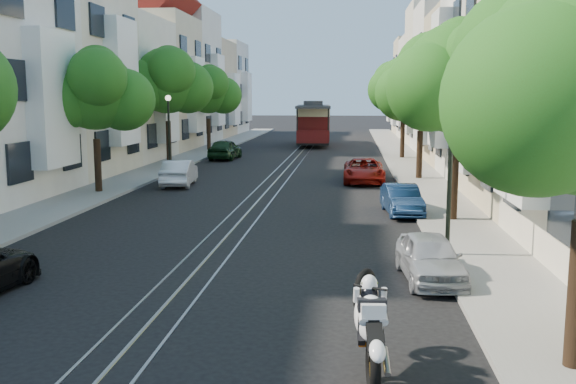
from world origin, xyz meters
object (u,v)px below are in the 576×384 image
(tree_e_c, at_px, (423,89))
(tree_w_b, at_px, (96,92))
(parked_car_w_mid, at_px, (179,173))
(tree_e_b, at_px, (460,81))
(tree_w_d, at_px, (209,91))
(tree_e_d, at_px, (405,86))
(cable_car, at_px, (313,121))
(sportbike_rider, at_px, (370,319))
(lamp_east, at_px, (451,151))
(lamp_west, at_px, (169,121))
(parked_car_e_far, at_px, (364,170))
(parked_car_w_far, at_px, (225,149))
(tree_w_c, at_px, (168,82))
(parked_car_e_near, at_px, (430,257))
(parked_car_e_mid, at_px, (402,200))

(tree_e_c, relative_size, tree_w_b, 1.04)
(parked_car_w_mid, bearing_deg, tree_e_b, 139.49)
(tree_w_d, bearing_deg, tree_e_d, -19.15)
(tree_e_b, distance_m, cable_car, 34.45)
(tree_e_b, distance_m, sportbike_rider, 13.24)
(lamp_east, relative_size, sportbike_rider, 1.98)
(tree_w_b, distance_m, lamp_west, 8.22)
(tree_w_d, relative_size, parked_car_e_far, 1.52)
(tree_e_d, height_order, parked_car_w_far, tree_e_d)
(tree_e_c, relative_size, tree_w_d, 1.00)
(tree_w_c, distance_m, lamp_east, 25.01)
(tree_w_d, bearing_deg, lamp_west, -86.56)
(tree_w_c, xyz_separation_m, parked_car_e_far, (11.54, -6.09, -4.48))
(cable_car, height_order, parked_car_e_near, cable_car)
(sportbike_rider, relative_size, parked_car_e_far, 0.49)
(parked_car_e_mid, xyz_separation_m, parked_car_e_far, (-1.20, 8.55, 0.06))
(sportbike_rider, bearing_deg, tree_w_d, 101.31)
(cable_car, relative_size, parked_car_w_far, 2.28)
(cable_car, bearing_deg, parked_car_e_far, -83.38)
(tree_e_c, bearing_deg, sportbike_rider, -97.81)
(tree_e_c, bearing_deg, tree_e_d, 90.00)
(tree_e_b, bearing_deg, lamp_west, 136.15)
(tree_w_b, height_order, parked_car_e_far, tree_w_b)
(tree_w_d, height_order, lamp_west, tree_w_d)
(tree_w_c, height_order, tree_w_d, tree_w_c)
(cable_car, bearing_deg, sportbike_rider, -88.26)
(tree_w_c, xyz_separation_m, parked_car_w_mid, (2.74, -8.02, -4.46))
(parked_car_e_far, bearing_deg, lamp_east, -82.80)
(tree_w_d, distance_m, sportbike_rider, 40.99)
(lamp_west, height_order, parked_car_w_far, lamp_west)
(tree_e_b, bearing_deg, tree_e_c, 90.00)
(tree_e_d, height_order, lamp_east, tree_e_d)
(tree_w_d, height_order, sportbike_rider, tree_w_d)
(tree_e_d, bearing_deg, tree_w_b, -130.27)
(lamp_east, xyz_separation_m, parked_car_e_far, (-1.90, 14.89, -2.25))
(tree_e_c, xyz_separation_m, sportbike_rider, (-3.19, -23.25, -3.74))
(tree_e_d, relative_size, tree_w_d, 1.05)
(parked_car_e_mid, height_order, parked_car_w_mid, parked_car_w_mid)
(lamp_west, distance_m, cable_car, 21.75)
(lamp_east, bearing_deg, parked_car_w_mid, 129.55)
(tree_e_c, bearing_deg, tree_w_d, 131.99)
(parked_car_e_mid, bearing_deg, tree_e_d, 79.67)
(tree_e_d, distance_m, lamp_east, 27.07)
(tree_w_b, bearing_deg, lamp_east, -36.58)
(tree_w_c, relative_size, cable_car, 0.78)
(lamp_west, distance_m, parked_car_e_mid, 16.82)
(parked_car_e_mid, bearing_deg, tree_e_c, 74.49)
(parked_car_e_near, distance_m, parked_car_e_mid, 8.44)
(tree_e_b, height_order, parked_car_e_far, tree_e_b)
(sportbike_rider, height_order, cable_car, cable_car)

